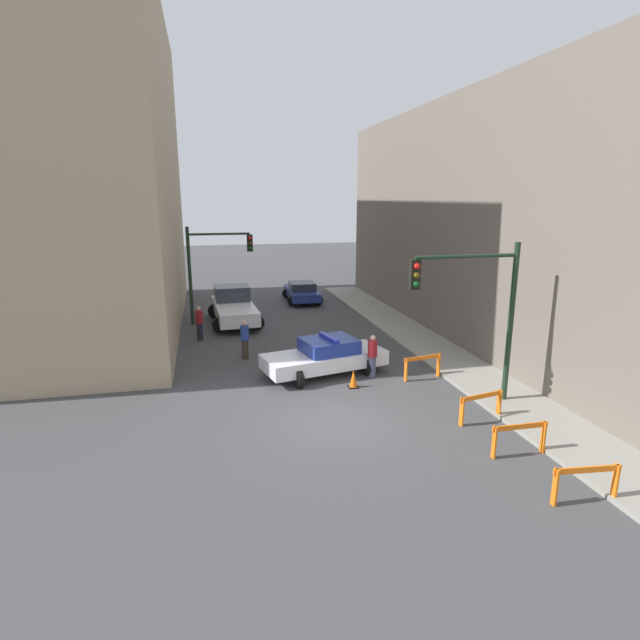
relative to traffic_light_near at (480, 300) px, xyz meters
name	(u,v)px	position (x,y,z in m)	size (l,w,h in m)	color
ground_plane	(334,421)	(-4.73, -0.17, -3.53)	(120.00, 120.00, 0.00)	#424244
sidewalk_right	(514,401)	(1.47, -0.17, -3.47)	(2.40, 44.00, 0.12)	gray
building_corner_left	(20,170)	(-16.73, 13.83, 4.43)	(14.00, 20.00, 15.93)	tan
building_right	(558,220)	(8.67, 7.83, 2.05)	(12.00, 28.00, 11.15)	#6B6056
traffic_light_near	(480,300)	(0.00, 0.00, 0.00)	(3.64, 0.35, 5.20)	black
traffic_light_far	(210,261)	(-8.03, 13.17, -0.13)	(3.44, 0.35, 5.20)	black
police_car	(326,356)	(-3.99, 4.00, -2.81)	(4.99, 2.99, 1.52)	white
white_truck	(234,306)	(-6.92, 13.08, -2.62)	(2.82, 5.50, 1.90)	silver
parked_car_near	(302,292)	(-2.23, 17.79, -2.86)	(2.37, 4.36, 1.31)	navy
pedestrian_crossing	(245,339)	(-6.86, 6.63, -2.67)	(0.51, 0.51, 1.66)	#382D23
pedestrian_corner	(199,323)	(-8.73, 9.95, -2.67)	(0.51, 0.51, 1.66)	black
pedestrian_sidewalk	(372,356)	(-2.34, 3.27, -2.67)	(0.46, 0.46, 1.66)	#474C66
barrier_front	(586,478)	(-0.34, -5.48, -2.91)	(1.60, 0.32, 0.90)	orange
barrier_mid	(520,434)	(-0.50, -3.26, -2.91)	(1.60, 0.19, 0.90)	orange
barrier_back	(481,403)	(-0.39, -1.17, -2.91)	(1.58, 0.44, 0.90)	orange
barrier_corner	(423,363)	(-0.56, 2.68, -2.91)	(1.59, 0.40, 0.90)	orange
traffic_cone	(353,379)	(-3.34, 2.41, -3.21)	(0.36, 0.36, 0.66)	black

